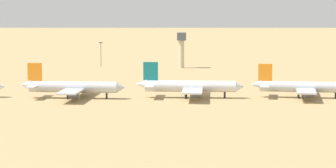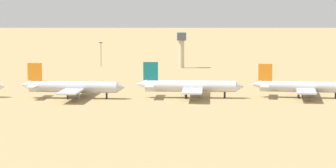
{
  "view_description": "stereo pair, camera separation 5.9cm",
  "coord_description": "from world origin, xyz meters",
  "px_view_note": "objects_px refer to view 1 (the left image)",
  "views": [
    {
      "loc": [
        -13.98,
        -274.44,
        39.79
      ],
      "look_at": [
        -8.9,
        15.01,
        6.0
      ],
      "focal_mm": 78.55,
      "sensor_mm": 36.0,
      "label": 1
    },
    {
      "loc": [
        -13.92,
        -274.44,
        39.79
      ],
      "look_at": [
        -8.9,
        15.01,
        6.0
      ],
      "focal_mm": 78.55,
      "sensor_mm": 36.0,
      "label": 2
    }
  ],
  "objects_px": {
    "parked_jet_orange_3": "(72,87)",
    "parked_jet_orange_5": "(302,87)",
    "parked_jet_teal_4": "(189,86)",
    "light_pole_east": "(101,52)",
    "control_tower": "(181,47)"
  },
  "relations": [
    {
      "from": "control_tower",
      "to": "parked_jet_orange_3",
      "type": "bearing_deg",
      "value": -110.55
    },
    {
      "from": "parked_jet_orange_3",
      "to": "parked_jet_orange_5",
      "type": "bearing_deg",
      "value": 6.61
    },
    {
      "from": "control_tower",
      "to": "light_pole_east",
      "type": "xyz_separation_m",
      "value": [
        -46.98,
        10.14,
        -3.97
      ]
    },
    {
      "from": "parked_jet_orange_3",
      "to": "control_tower",
      "type": "relative_size",
      "value": 2.1
    },
    {
      "from": "parked_jet_orange_3",
      "to": "parked_jet_orange_5",
      "type": "xyz_separation_m",
      "value": [
        92.11,
        0.12,
        -0.17
      ]
    },
    {
      "from": "parked_jet_orange_3",
      "to": "parked_jet_teal_4",
      "type": "bearing_deg",
      "value": 7.21
    },
    {
      "from": "parked_jet_orange_3",
      "to": "parked_jet_teal_4",
      "type": "distance_m",
      "value": 46.85
    },
    {
      "from": "parked_jet_orange_3",
      "to": "control_tower",
      "type": "distance_m",
      "value": 137.93
    },
    {
      "from": "parked_jet_teal_4",
      "to": "control_tower",
      "type": "xyz_separation_m",
      "value": [
        1.49,
        128.4,
        7.57
      ]
    },
    {
      "from": "parked_jet_teal_4",
      "to": "parked_jet_orange_5",
      "type": "distance_m",
      "value": 45.27
    },
    {
      "from": "parked_jet_orange_3",
      "to": "parked_jet_orange_5",
      "type": "relative_size",
      "value": 1.04
    },
    {
      "from": "parked_jet_orange_3",
      "to": "light_pole_east",
      "type": "height_order",
      "value": "light_pole_east"
    },
    {
      "from": "light_pole_east",
      "to": "parked_jet_orange_5",
      "type": "bearing_deg",
      "value": -56.85
    },
    {
      "from": "parked_jet_teal_4",
      "to": "light_pole_east",
      "type": "xyz_separation_m",
      "value": [
        -45.5,
        138.54,
        3.6
      ]
    },
    {
      "from": "parked_jet_orange_5",
      "to": "light_pole_east",
      "type": "height_order",
      "value": "light_pole_east"
    }
  ]
}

